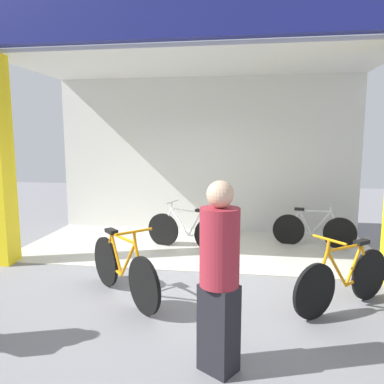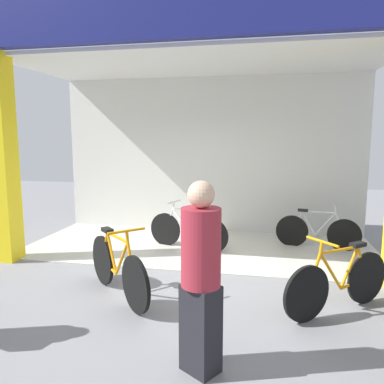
{
  "view_description": "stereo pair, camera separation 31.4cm",
  "coord_description": "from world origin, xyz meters",
  "px_view_note": "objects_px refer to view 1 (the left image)",
  "views": [
    {
      "loc": [
        0.89,
        -5.41,
        2.05
      ],
      "look_at": [
        0.0,
        0.67,
        1.15
      ],
      "focal_mm": 34.8,
      "sensor_mm": 36.0,
      "label": 1
    },
    {
      "loc": [
        1.2,
        -5.35,
        2.05
      ],
      "look_at": [
        0.0,
        0.67,
        1.15
      ],
      "focal_mm": 34.8,
      "sensor_mm": 36.0,
      "label": 2
    }
  ],
  "objects_px": {
    "bicycle_inside_0": "(186,231)",
    "bicycle_parked_1": "(123,269)",
    "bicycle_inside_1": "(313,230)",
    "bicycle_parked_0": "(344,279)",
    "pedestrian_1": "(219,275)"
  },
  "relations": [
    {
      "from": "bicycle_inside_0",
      "to": "bicycle_parked_1",
      "type": "distance_m",
      "value": 2.26
    },
    {
      "from": "bicycle_inside_1",
      "to": "bicycle_parked_0",
      "type": "height_order",
      "value": "bicycle_parked_0"
    },
    {
      "from": "bicycle_inside_0",
      "to": "pedestrian_1",
      "type": "bearing_deg",
      "value": -76.36
    },
    {
      "from": "bicycle_parked_0",
      "to": "bicycle_parked_1",
      "type": "xyz_separation_m",
      "value": [
        -2.72,
        -0.11,
        0.02
      ]
    },
    {
      "from": "bicycle_inside_1",
      "to": "pedestrian_1",
      "type": "height_order",
      "value": "pedestrian_1"
    },
    {
      "from": "bicycle_inside_1",
      "to": "pedestrian_1",
      "type": "distance_m",
      "value": 4.33
    },
    {
      "from": "bicycle_inside_1",
      "to": "pedestrian_1",
      "type": "xyz_separation_m",
      "value": [
        -1.49,
        -4.03,
        0.55
      ]
    },
    {
      "from": "bicycle_inside_0",
      "to": "bicycle_parked_1",
      "type": "relative_size",
      "value": 1.22
    },
    {
      "from": "bicycle_parked_0",
      "to": "pedestrian_1",
      "type": "height_order",
      "value": "pedestrian_1"
    },
    {
      "from": "bicycle_parked_0",
      "to": "pedestrian_1",
      "type": "relative_size",
      "value": 0.77
    },
    {
      "from": "bicycle_inside_0",
      "to": "pedestrian_1",
      "type": "relative_size",
      "value": 0.91
    },
    {
      "from": "bicycle_inside_1",
      "to": "bicycle_inside_0",
      "type": "bearing_deg",
      "value": -168.09
    },
    {
      "from": "bicycle_inside_1",
      "to": "bicycle_parked_1",
      "type": "relative_size",
      "value": 1.18
    },
    {
      "from": "bicycle_parked_0",
      "to": "bicycle_parked_1",
      "type": "height_order",
      "value": "bicycle_parked_1"
    },
    {
      "from": "pedestrian_1",
      "to": "bicycle_parked_0",
      "type": "bearing_deg",
      "value": 45.61
    }
  ]
}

